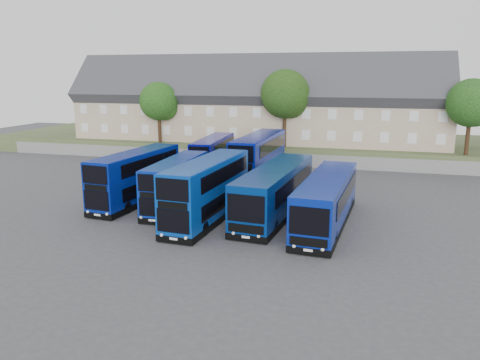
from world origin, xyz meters
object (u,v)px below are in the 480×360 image
(tree_west, at_px, (160,103))
(tree_east, at_px, (472,105))
(dd_front_mid, at_px, (176,185))
(tree_mid, at_px, (286,96))
(coach_east_a, at_px, (275,192))
(dd_front_left, at_px, (136,178))

(tree_west, bearing_deg, tree_east, 0.00)
(dd_front_mid, height_order, tree_west, tree_west)
(dd_front_mid, xyz_separation_m, tree_mid, (5.07, 21.46, 6.17))
(tree_west, xyz_separation_m, tree_mid, (16.00, 0.50, 1.02))
(coach_east_a, relative_size, tree_east, 1.67)
(dd_front_left, relative_size, tree_west, 1.42)
(tree_mid, relative_size, tree_east, 1.12)
(dd_front_left, distance_m, dd_front_mid, 3.92)
(dd_front_left, xyz_separation_m, tree_mid, (8.94, 20.88, 5.98))
(tree_mid, bearing_deg, dd_front_mid, -103.28)
(coach_east_a, bearing_deg, tree_east, 55.63)
(tree_west, bearing_deg, dd_front_mid, -62.45)
(dd_front_left, height_order, dd_front_mid, dd_front_left)
(tree_west, distance_m, tree_mid, 16.04)
(dd_front_left, relative_size, tree_east, 1.33)
(tree_east, bearing_deg, dd_front_left, -144.85)
(coach_east_a, bearing_deg, tree_mid, 102.93)
(dd_front_left, bearing_deg, coach_east_a, 3.36)
(dd_front_left, xyz_separation_m, tree_west, (-7.06, 20.38, 4.97))
(tree_east, bearing_deg, tree_mid, 178.57)
(tree_west, relative_size, tree_east, 0.94)
(dd_front_mid, relative_size, coach_east_a, 0.72)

